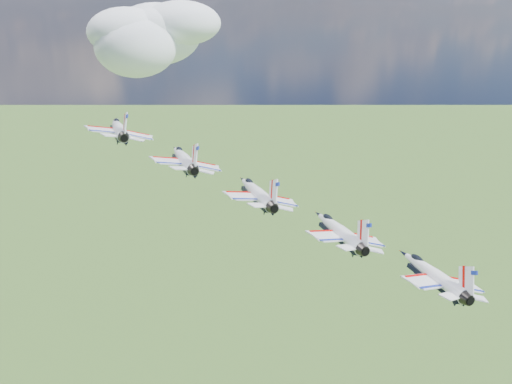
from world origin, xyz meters
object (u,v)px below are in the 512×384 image
object	(u,v)px
jet_2	(256,192)
jet_4	(432,274)
jet_3	(338,230)
jet_0	(118,128)
jet_1	(183,158)

from	to	relation	value
jet_2	jet_4	world-z (taller)	jet_2
jet_2	jet_3	distance (m)	13.62
jet_0	jet_3	distance (m)	40.87
jet_0	jet_1	distance (m)	13.62
jet_0	jet_1	world-z (taller)	jet_0
jet_3	jet_4	xyz separation A→B (m)	(9.27, -9.41, -3.33)
jet_0	jet_2	xyz separation A→B (m)	(18.54, -18.82, -6.66)
jet_2	jet_4	xyz separation A→B (m)	(18.54, -18.82, -6.66)
jet_1	jet_4	xyz separation A→B (m)	(27.80, -28.24, -9.99)
jet_2	jet_4	bearing A→B (deg)	-49.45
jet_0	jet_1	xyz separation A→B (m)	(9.27, -9.41, -3.33)
jet_3	jet_1	bearing A→B (deg)	130.55
jet_1	jet_4	distance (m)	40.87
jet_1	jet_2	xyz separation A→B (m)	(9.27, -9.41, -3.33)
jet_0	jet_4	xyz separation A→B (m)	(37.07, -37.65, -13.32)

